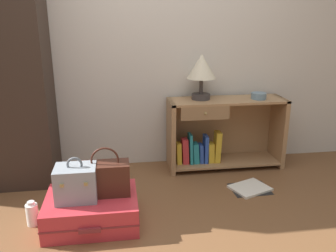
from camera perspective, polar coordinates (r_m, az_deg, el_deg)
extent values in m
cube|color=beige|center=(3.33, -4.29, 15.50)|extent=(6.40, 0.10, 2.60)
cube|color=#A37A51|center=(3.29, 0.48, -1.63)|extent=(0.04, 0.34, 0.67)
cube|color=#A37A51|center=(3.60, 17.30, -0.76)|extent=(0.04, 0.34, 0.67)
cube|color=#A37A51|center=(3.32, 9.53, 4.11)|extent=(1.09, 0.34, 0.02)
cube|color=#A37A51|center=(3.51, 9.04, -5.52)|extent=(1.01, 0.34, 0.02)
cube|color=#A37A51|center=(3.56, 8.49, -0.36)|extent=(1.01, 0.01, 0.65)
cube|color=#8F6B47|center=(3.13, 6.02, 2.07)|extent=(0.44, 0.02, 0.12)
sphere|color=#9E844C|center=(3.11, 6.09, 1.99)|extent=(0.02, 0.02, 0.02)
cube|color=gold|center=(3.34, 1.74, -4.40)|extent=(0.05, 0.08, 0.21)
cube|color=red|center=(3.34, 2.77, -4.05)|extent=(0.07, 0.09, 0.25)
cube|color=teal|center=(3.34, 3.65, -3.64)|extent=(0.04, 0.12, 0.29)
cube|color=teal|center=(3.37, 4.46, -4.33)|extent=(0.06, 0.10, 0.20)
cube|color=#2D51B2|center=(3.39, 5.32, -4.39)|extent=(0.04, 0.10, 0.18)
cube|color=#2D51B2|center=(3.38, 6.07, -3.67)|extent=(0.03, 0.11, 0.27)
cube|color=gold|center=(3.41, 6.87, -4.23)|extent=(0.06, 0.10, 0.19)
cube|color=gold|center=(3.40, 7.93, -3.33)|extent=(0.06, 0.11, 0.30)
cylinder|color=#3D3838|center=(3.28, 5.31, 4.76)|extent=(0.17, 0.17, 0.05)
cylinder|color=#3D3838|center=(3.26, 5.36, 6.43)|extent=(0.04, 0.04, 0.15)
cone|color=beige|center=(3.23, 5.45, 9.58)|extent=(0.26, 0.26, 0.22)
cylinder|color=slate|center=(3.38, 14.43, 4.72)|extent=(0.14, 0.14, 0.06)
cube|color=#D1333D|center=(2.61, -12.14, -13.07)|extent=(0.63, 0.48, 0.21)
cube|color=maroon|center=(2.61, -12.14, -13.07)|extent=(0.64, 0.49, 0.01)
cube|color=maroon|center=(2.40, -12.50, -16.13)|extent=(0.14, 0.02, 0.03)
cube|color=#8E99A3|center=(2.50, -14.59, -8.91)|extent=(0.27, 0.21, 0.24)
torus|color=slate|center=(2.44, -14.84, -6.02)|extent=(0.11, 0.02, 0.11)
cube|color=tan|center=(2.39, -16.75, -9.20)|extent=(0.02, 0.01, 0.02)
cube|color=tan|center=(2.37, -13.10, -9.12)|extent=(0.02, 0.01, 0.02)
cube|color=#472319|center=(2.52, -9.99, -8.36)|extent=(0.33, 0.16, 0.23)
torus|color=#472319|center=(2.47, -10.15, -5.51)|extent=(0.20, 0.01, 0.20)
cylinder|color=white|center=(2.72, -21.05, -13.18)|extent=(0.08, 0.08, 0.16)
cylinder|color=silver|center=(2.68, -21.26, -11.52)|extent=(0.05, 0.05, 0.02)
cube|color=white|center=(3.12, 13.07, -9.72)|extent=(0.37, 0.34, 0.02)
cube|color=black|center=(3.12, 13.06, -9.84)|extent=(0.33, 0.27, 0.01)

